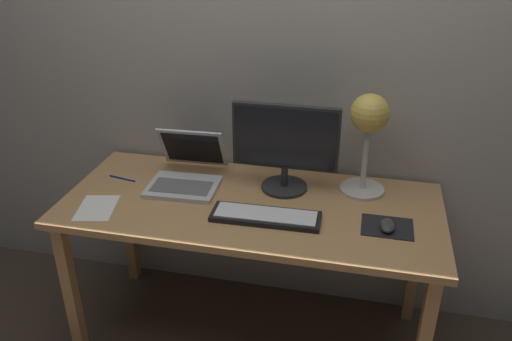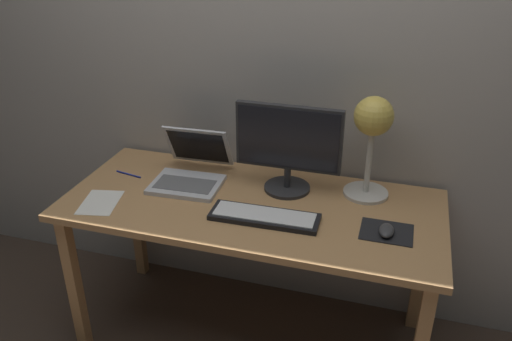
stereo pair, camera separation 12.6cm
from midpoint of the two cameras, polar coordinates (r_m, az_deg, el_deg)
The scene contains 11 objects.
ground_plane at distance 2.66m, azimuth -1.95°, elevation -17.43°, with size 4.80×4.80×0.00m, color #47382D.
back_wall at distance 2.37m, azimuth 0.05°, elevation 13.18°, with size 4.80×0.06×2.60m, color #A8A099.
desk at distance 2.25m, azimuth -2.21°, elevation -5.28°, with size 1.60×0.70×0.74m.
monitor at distance 2.22m, azimuth 1.61°, elevation 2.91°, with size 0.46×0.20×0.39m.
keyboard_main at distance 2.09m, azimuth -0.66°, elevation -5.04°, with size 0.44×0.15×0.03m.
laptop at distance 2.39m, azimuth -8.99°, elevation 0.26°, with size 0.32×0.37×0.23m.
desk_lamp at distance 2.20m, azimuth 10.63°, elevation 5.02°, with size 0.19×0.19×0.44m.
mousepad at distance 2.09m, azimuth 12.49°, elevation -6.07°, with size 0.20×0.16×0.00m, color black.
mouse at distance 2.07m, azimuth 12.49°, elevation -5.94°, with size 0.06×0.10×0.03m, color #38383A.
paper_sheet_near_mouse at distance 2.29m, azimuth -18.54°, elevation -3.92°, with size 0.15×0.21×0.00m, color white.
pen at distance 2.49m, azimuth -15.83°, elevation -0.85°, with size 0.01×0.01×0.14m, color #2633A5.
Camera 1 is at (0.44, -1.86, 1.85)m, focal length 36.58 mm.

